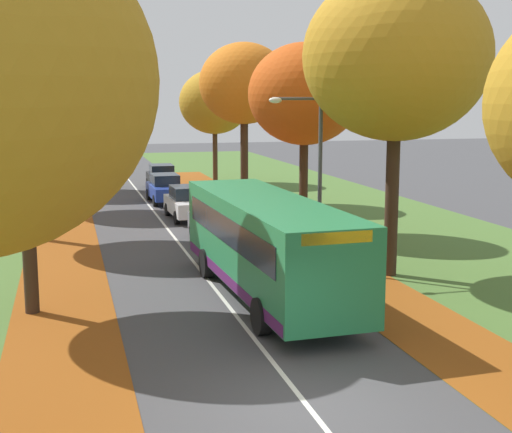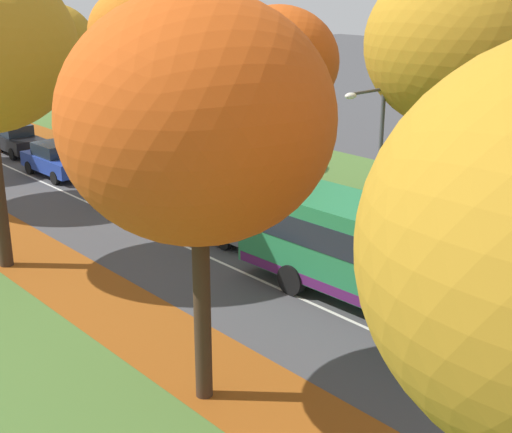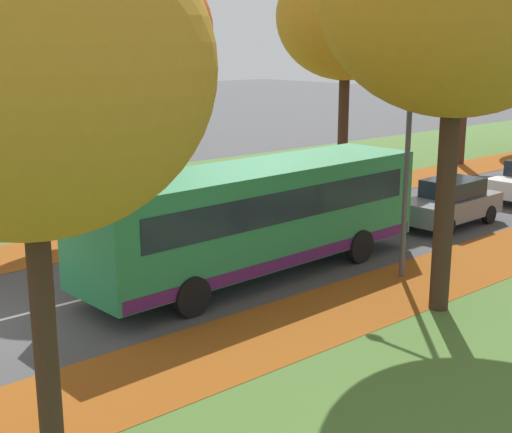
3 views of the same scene
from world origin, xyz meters
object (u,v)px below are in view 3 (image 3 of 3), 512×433
at_px(tree_right_nearest, 25,69).
at_px(streetlamp_right, 398,137).
at_px(tree_left_near, 124,31).
at_px(bus, 257,213).
at_px(tree_left_mid, 346,16).
at_px(car_grey_lead, 450,203).
at_px(tree_left_far, 469,19).

relative_size(tree_right_nearest, streetlamp_right, 1.35).
relative_size(tree_left_near, bus, 0.87).
bearing_deg(bus, tree_left_mid, 122.33).
xyz_separation_m(streetlamp_right, car_grey_lead, (-2.06, 5.68, -2.92)).
xyz_separation_m(tree_left_mid, car_grey_lead, (7.19, -2.39, -6.40)).
xyz_separation_m(tree_left_mid, bus, (6.89, -10.89, -5.51)).
relative_size(tree_left_far, tree_right_nearest, 1.19).
bearing_deg(tree_left_mid, tree_right_nearest, -58.53).
bearing_deg(car_grey_lead, tree_left_mid, 161.63).
height_order(tree_left_near, streetlamp_right, tree_left_near).
xyz_separation_m(tree_right_nearest, streetlamp_right, (-2.44, 11.03, -2.07)).
bearing_deg(bus, streetlamp_right, 50.21).
height_order(streetlamp_right, car_grey_lead, streetlamp_right).
xyz_separation_m(tree_left_near, car_grey_lead, (7.05, 8.33, -5.69)).
bearing_deg(bus, tree_left_far, 109.14).
relative_size(bus, car_grey_lead, 2.46).
distance_m(tree_left_near, tree_left_mid, 10.74).
xyz_separation_m(tree_left_near, streetlamp_right, (9.11, 2.66, -2.77)).
bearing_deg(car_grey_lead, streetlamp_right, -70.07).
distance_m(tree_right_nearest, streetlamp_right, 11.48).
relative_size(tree_right_nearest, car_grey_lead, 1.90).
bearing_deg(tree_left_mid, streetlamp_right, -41.09).
bearing_deg(tree_left_far, tree_right_nearest, -67.40).
distance_m(tree_left_mid, streetlamp_right, 12.75).
distance_m(tree_left_far, tree_right_nearest, 30.54).
relative_size(tree_left_mid, tree_left_far, 1.02).
bearing_deg(tree_left_near, tree_left_mid, 90.74).
bearing_deg(car_grey_lead, bus, -91.99).
height_order(tree_right_nearest, car_grey_lead, tree_right_nearest).
height_order(tree_left_near, bus, tree_left_near).
xyz_separation_m(tree_right_nearest, bus, (-4.79, 8.20, -4.10)).
bearing_deg(tree_left_mid, tree_left_near, -89.26).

